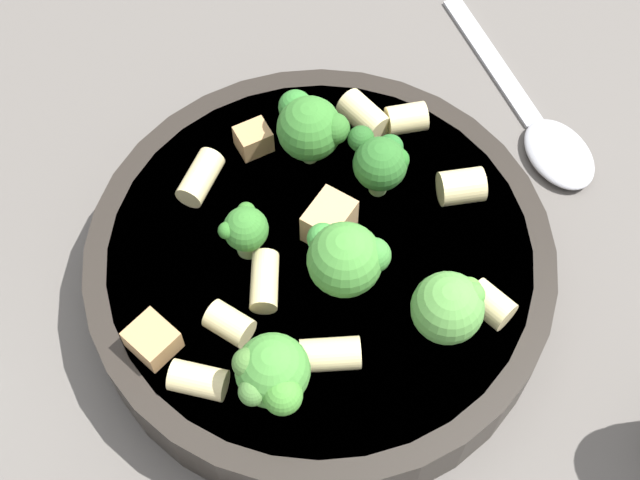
% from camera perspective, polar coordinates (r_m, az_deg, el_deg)
% --- Properties ---
extents(ground_plane, '(2.00, 2.00, 0.00)m').
position_cam_1_polar(ground_plane, '(0.48, 0.00, -2.93)').
color(ground_plane, '#5B5651').
extents(pasta_bowl, '(0.24, 0.24, 0.04)m').
position_cam_1_polar(pasta_bowl, '(0.46, 0.00, -1.65)').
color(pasta_bowl, '#28231E').
rests_on(pasta_bowl, ground_plane).
extents(broccoli_floret_0, '(0.03, 0.03, 0.04)m').
position_cam_1_polar(broccoli_floret_0, '(0.41, 8.30, -4.27)').
color(broccoli_floret_0, '#84AD60').
rests_on(broccoli_floret_0, pasta_bowl).
extents(broccoli_floret_1, '(0.02, 0.02, 0.03)m').
position_cam_1_polar(broccoli_floret_1, '(0.43, -4.81, 0.66)').
color(broccoli_floret_1, '#93B766').
rests_on(broccoli_floret_1, pasta_bowl).
extents(broccoli_floret_2, '(0.03, 0.04, 0.04)m').
position_cam_1_polar(broccoli_floret_2, '(0.46, -0.65, 7.27)').
color(broccoli_floret_2, '#84AD60').
rests_on(broccoli_floret_2, pasta_bowl).
extents(broccoli_floret_3, '(0.04, 0.04, 0.04)m').
position_cam_1_polar(broccoli_floret_3, '(0.41, 1.66, -1.20)').
color(broccoli_floret_3, '#93B766').
rests_on(broccoli_floret_3, pasta_bowl).
extents(broccoli_floret_4, '(0.04, 0.04, 0.04)m').
position_cam_1_polar(broccoli_floret_4, '(0.39, -3.13, -8.56)').
color(broccoli_floret_4, '#93B766').
rests_on(broccoli_floret_4, pasta_bowl).
extents(broccoli_floret_5, '(0.03, 0.03, 0.04)m').
position_cam_1_polar(broccoli_floret_5, '(0.45, 3.93, 5.06)').
color(broccoli_floret_5, '#84AD60').
rests_on(broccoli_floret_5, pasta_bowl).
extents(rigatoni_0, '(0.03, 0.03, 0.02)m').
position_cam_1_polar(rigatoni_0, '(0.49, 5.55, 7.75)').
color(rigatoni_0, beige).
rests_on(rigatoni_0, pasta_bowl).
extents(rigatoni_1, '(0.03, 0.03, 0.02)m').
position_cam_1_polar(rigatoni_1, '(0.48, 2.85, 7.94)').
color(rigatoni_1, beige).
rests_on(rigatoni_1, pasta_bowl).
extents(rigatoni_2, '(0.02, 0.03, 0.02)m').
position_cam_1_polar(rigatoni_2, '(0.43, 10.93, -3.88)').
color(rigatoni_2, beige).
rests_on(rigatoni_2, pasta_bowl).
extents(rigatoni_3, '(0.03, 0.03, 0.02)m').
position_cam_1_polar(rigatoni_3, '(0.46, 9.04, 3.40)').
color(rigatoni_3, beige).
rests_on(rigatoni_3, pasta_bowl).
extents(rigatoni_4, '(0.03, 0.03, 0.02)m').
position_cam_1_polar(rigatoni_4, '(0.41, 0.66, -7.33)').
color(rigatoni_4, beige).
rests_on(rigatoni_4, pasta_bowl).
extents(rigatoni_5, '(0.02, 0.02, 0.01)m').
position_cam_1_polar(rigatoni_5, '(0.42, -5.82, -5.35)').
color(rigatoni_5, beige).
rests_on(rigatoni_5, pasta_bowl).
extents(rigatoni_6, '(0.02, 0.03, 0.01)m').
position_cam_1_polar(rigatoni_6, '(0.41, -7.80, -8.88)').
color(rigatoni_6, beige).
rests_on(rigatoni_6, pasta_bowl).
extents(rigatoni_7, '(0.03, 0.02, 0.01)m').
position_cam_1_polar(rigatoni_7, '(0.43, -3.58, -2.65)').
color(rigatoni_7, beige).
rests_on(rigatoni_7, pasta_bowl).
extents(rigatoni_8, '(0.03, 0.02, 0.01)m').
position_cam_1_polar(rigatoni_8, '(0.47, -7.67, 3.98)').
color(rigatoni_8, beige).
rests_on(rigatoni_8, pasta_bowl).
extents(chicken_chunk_0, '(0.03, 0.03, 0.01)m').
position_cam_1_polar(chicken_chunk_0, '(0.42, -10.68, -6.29)').
color(chicken_chunk_0, tan).
rests_on(chicken_chunk_0, pasta_bowl).
extents(chicken_chunk_1, '(0.03, 0.02, 0.02)m').
position_cam_1_polar(chicken_chunk_1, '(0.44, 0.41, 1.30)').
color(chicken_chunk_1, tan).
rests_on(chicken_chunk_1, pasta_bowl).
extents(chicken_chunk_2, '(0.02, 0.02, 0.01)m').
position_cam_1_polar(chicken_chunk_2, '(0.48, -4.28, 6.46)').
color(chicken_chunk_2, tan).
rests_on(chicken_chunk_2, pasta_bowl).
extents(spoon, '(0.13, 0.13, 0.01)m').
position_cam_1_polar(spoon, '(0.55, 13.93, 7.00)').
color(spoon, '#B2B2B7').
rests_on(spoon, ground_plane).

